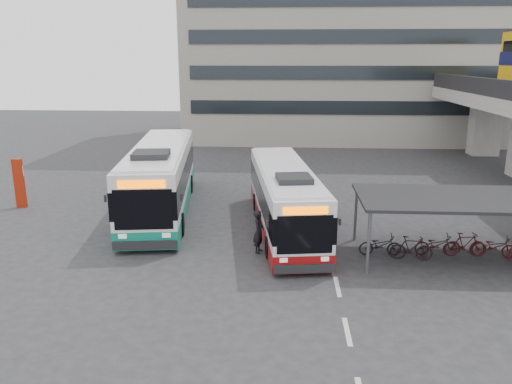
{
  "coord_description": "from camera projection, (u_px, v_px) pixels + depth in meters",
  "views": [
    {
      "loc": [
        0.62,
        -16.28,
        7.79
      ],
      "look_at": [
        -0.71,
        5.28,
        2.0
      ],
      "focal_mm": 35.0,
      "sensor_mm": 36.0,
      "label": 1
    }
  ],
  "objects": [
    {
      "name": "ground",
      "position": [
        267.0,
        285.0,
        17.75
      ],
      "size": [
        120.0,
        120.0,
        0.0
      ],
      "primitive_type": "plane",
      "color": "#28282B",
      "rests_on": "ground"
    },
    {
      "name": "bike_shelter",
      "position": [
        483.0,
        228.0,
        19.8
      ],
      "size": [
        10.0,
        4.0,
        2.54
      ],
      "color": "#595B60",
      "rests_on": "ground"
    },
    {
      "name": "office_block",
      "position": [
        344.0,
        9.0,
        48.86
      ],
      "size": [
        30.0,
        15.0,
        25.0
      ],
      "primitive_type": "cube",
      "color": "gray",
      "rests_on": "ground"
    },
    {
      "name": "road_markings",
      "position": [
        347.0,
        331.0,
        14.71
      ],
      "size": [
        0.15,
        7.6,
        0.01
      ],
      "color": "beige",
      "rests_on": "ground"
    },
    {
      "name": "bus_main",
      "position": [
        285.0,
        199.0,
        23.16
      ],
      "size": [
        3.87,
        11.11,
        3.22
      ],
      "rotation": [
        0.0,
        0.0,
        0.14
      ],
      "color": "white",
      "rests_on": "ground"
    },
    {
      "name": "bus_teal",
      "position": [
        161.0,
        178.0,
        26.06
      ],
      "size": [
        4.37,
        12.85,
        3.73
      ],
      "rotation": [
        0.0,
        0.0,
        0.13
      ],
      "color": "white",
      "rests_on": "ground"
    },
    {
      "name": "pedestrian",
      "position": [
        259.0,
        232.0,
        20.49
      ],
      "size": [
        0.56,
        0.74,
        1.82
      ],
      "primitive_type": "imported",
      "rotation": [
        0.0,
        0.0,
        1.37
      ],
      "color": "black",
      "rests_on": "ground"
    },
    {
      "name": "sign_totem_north",
      "position": [
        19.0,
        183.0,
        26.67
      ],
      "size": [
        0.58,
        0.24,
        2.66
      ],
      "rotation": [
        0.0,
        0.0,
        0.13
      ],
      "color": "#981E09",
      "rests_on": "ground"
    }
  ]
}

